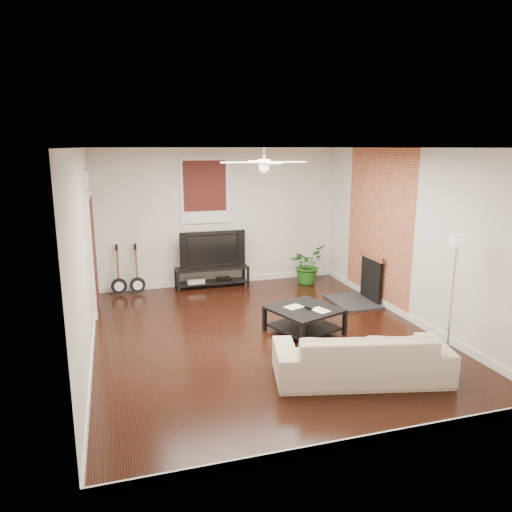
{
  "coord_description": "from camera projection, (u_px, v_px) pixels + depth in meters",
  "views": [
    {
      "loc": [
        -2.11,
        -6.65,
        2.81
      ],
      "look_at": [
        0.0,
        0.4,
        1.15
      ],
      "focal_mm": 33.99,
      "sensor_mm": 36.0,
      "label": 1
    }
  ],
  "objects": [
    {
      "name": "ceiling_fan",
      "position": [
        264.0,
        162.0,
        6.85
      ],
      "size": [
        1.24,
        1.24,
        0.32
      ],
      "primitive_type": null,
      "color": "white",
      "rests_on": "ceiling"
    },
    {
      "name": "floor_lamp",
      "position": [
        452.0,
        299.0,
        6.31
      ],
      "size": [
        0.34,
        0.34,
        1.74
      ],
      "primitive_type": null,
      "rotation": [
        0.0,
        0.0,
        -0.23
      ],
      "color": "silver",
      "rests_on": "floor"
    },
    {
      "name": "coffee_table",
      "position": [
        304.0,
        320.0,
        7.48
      ],
      "size": [
        1.2,
        1.2,
        0.39
      ],
      "primitive_type": "cube",
      "rotation": [
        0.0,
        0.0,
        0.35
      ],
      "color": "black",
      "rests_on": "floor"
    },
    {
      "name": "tv_stand",
      "position": [
        212.0,
        277.0,
        9.91
      ],
      "size": [
        1.48,
        0.4,
        0.42
      ],
      "primitive_type": "cube",
      "color": "black",
      "rests_on": "floor"
    },
    {
      "name": "room",
      "position": [
        264.0,
        245.0,
        7.12
      ],
      "size": [
        5.01,
        6.01,
        2.81
      ],
      "color": "black",
      "rests_on": "ground"
    },
    {
      "name": "door_left",
      "position": [
        92.0,
        241.0,
        8.24
      ],
      "size": [
        0.08,
        1.0,
        2.5
      ],
      "primitive_type": "cube",
      "color": "white",
      "rests_on": "wall_left"
    },
    {
      "name": "sofa",
      "position": [
        361.0,
        355.0,
        5.97
      ],
      "size": [
        2.26,
        1.29,
        0.62
      ],
      "primitive_type": "imported",
      "rotation": [
        0.0,
        0.0,
        2.91
      ],
      "color": "tan",
      "rests_on": "floor"
    },
    {
      "name": "window_back",
      "position": [
        205.0,
        191.0,
        9.69
      ],
      "size": [
        1.0,
        0.06,
        1.3
      ],
      "primitive_type": "cube",
      "color": "#35120E",
      "rests_on": "wall_back"
    },
    {
      "name": "brick_accent",
      "position": [
        378.0,
        227.0,
        8.75
      ],
      "size": [
        0.02,
        2.2,
        2.8
      ],
      "primitive_type": "cube",
      "color": "#B06138",
      "rests_on": "floor"
    },
    {
      "name": "guitar_right",
      "position": [
        137.0,
        269.0,
        9.38
      ],
      "size": [
        0.31,
        0.23,
        0.98
      ],
      "primitive_type": null,
      "rotation": [
        0.0,
        0.0,
        0.03
      ],
      "color": "black",
      "rests_on": "floor"
    },
    {
      "name": "potted_plant",
      "position": [
        307.0,
        264.0,
        10.15
      ],
      "size": [
        0.96,
        0.96,
        0.81
      ],
      "primitive_type": "imported",
      "rotation": [
        0.0,
        0.0,
        0.72
      ],
      "color": "#23601B",
      "rests_on": "floor"
    },
    {
      "name": "fireplace",
      "position": [
        361.0,
        278.0,
        8.87
      ],
      "size": [
        0.8,
        1.1,
        0.92
      ],
      "primitive_type": "cube",
      "color": "black",
      "rests_on": "floor"
    },
    {
      "name": "tv",
      "position": [
        211.0,
        249.0,
        9.8
      ],
      "size": [
        1.33,
        0.17,
        0.76
      ],
      "primitive_type": "imported",
      "color": "black",
      "rests_on": "tv_stand"
    },
    {
      "name": "guitar_left",
      "position": [
        118.0,
        270.0,
        9.31
      ],
      "size": [
        0.32,
        0.24,
        0.98
      ],
      "primitive_type": null,
      "rotation": [
        0.0,
        0.0,
        -0.07
      ],
      "color": "black",
      "rests_on": "floor"
    }
  ]
}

